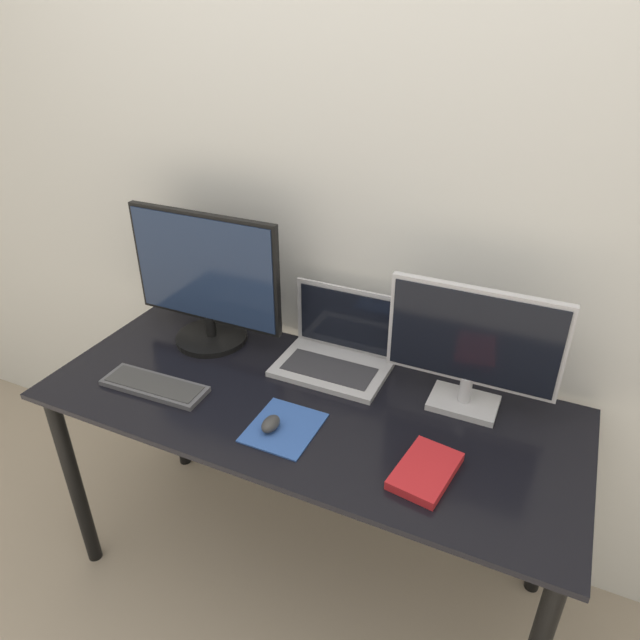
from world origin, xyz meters
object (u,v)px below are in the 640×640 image
monitor_right (472,346)px  mouse (271,424)px  monitor_left (206,281)px  laptop (337,348)px  keyboard (154,386)px  book (425,471)px

monitor_right → mouse: (-0.47, -0.34, -0.19)m
monitor_left → monitor_right: monitor_left is taller
laptop → monitor_right: bearing=-6.2°
monitor_right → mouse: size_ratio=6.79×
keyboard → book: size_ratio=1.56×
monitor_left → laptop: 0.50m
keyboard → book: book is taller
laptop → keyboard: laptop is taller
keyboard → book: bearing=-0.4°
laptop → book: bearing=-42.5°
monitor_right → mouse: bearing=-143.8°
monitor_left → laptop: (0.46, 0.05, -0.17)m
laptop → mouse: 0.39m
laptop → book: 0.55m
mouse → book: size_ratio=0.33×
mouse → laptop: bearing=84.9°
laptop → mouse: laptop is taller
book → mouse: bearing=-177.9°
book → monitor_left: bearing=159.5°
keyboard → mouse: size_ratio=4.78×
monitor_right → mouse: 0.61m
monitor_right → keyboard: 0.97m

